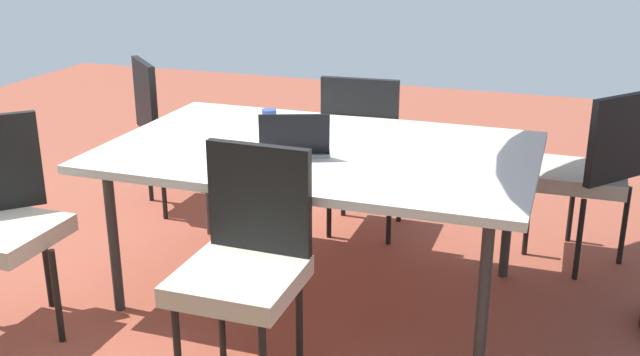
# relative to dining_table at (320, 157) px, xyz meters

# --- Properties ---
(ground_plane) EXTENTS (10.00, 10.00, 0.02)m
(ground_plane) POSITION_rel_dining_table_xyz_m (0.00, 0.00, -0.74)
(ground_plane) COLOR #9E4C38
(dining_table) EXTENTS (2.03, 1.28, 0.77)m
(dining_table) POSITION_rel_dining_table_xyz_m (0.00, 0.00, 0.00)
(dining_table) COLOR silver
(dining_table) RESTS_ON ground_plane
(chair_southwest) EXTENTS (0.58, 0.58, 0.98)m
(chair_southwest) POSITION_rel_dining_table_xyz_m (-1.25, -0.79, -0.17)
(chair_southwest) COLOR beige
(chair_southwest) RESTS_ON ground_plane
(chair_north) EXTENTS (0.46, 0.47, 0.98)m
(chair_north) POSITION_rel_dining_table_xyz_m (0.02, 0.83, -0.17)
(chair_north) COLOR beige
(chair_north) RESTS_ON ground_plane
(chair_south) EXTENTS (0.46, 0.47, 0.98)m
(chair_south) POSITION_rel_dining_table_xyz_m (0.00, -0.80, -0.17)
(chair_south) COLOR beige
(chair_south) RESTS_ON ground_plane
(chair_southeast) EXTENTS (0.59, 0.59, 0.98)m
(chair_southeast) POSITION_rel_dining_table_xyz_m (1.30, -0.82, -0.17)
(chair_southeast) COLOR beige
(chair_southeast) RESTS_ON ground_plane
(laptop) EXTENTS (0.39, 0.34, 0.21)m
(laptop) POSITION_rel_dining_table_xyz_m (0.08, 0.14, 0.09)
(laptop) COLOR gray
(laptop) RESTS_ON dining_table
(cup) EXTENTS (0.08, 0.08, 0.12)m
(cup) POSITION_rel_dining_table_xyz_m (0.34, -0.18, 0.10)
(cup) COLOR #334C99
(cup) RESTS_ON dining_table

